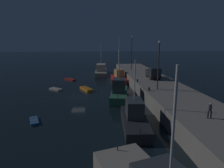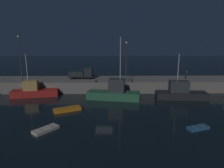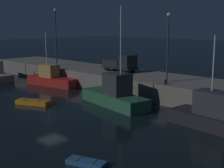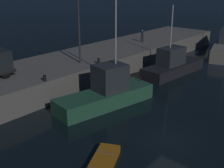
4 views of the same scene
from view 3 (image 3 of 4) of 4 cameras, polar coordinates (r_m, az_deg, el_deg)
ground_plane at (r=33.57m, az=-10.76°, el=-5.62°), size 320.00×320.00×0.00m
pier_quay at (r=44.04m, az=6.30°, el=-0.05°), size 67.24×8.63×2.37m
fishing_trawler_red at (r=30.13m, az=18.18°, el=-5.58°), size 9.47×3.73×8.30m
fishing_boat_blue at (r=50.01m, az=-10.60°, el=0.96°), size 8.93×3.99×8.24m
fishing_boat_orange at (r=36.81m, az=0.53°, el=-1.94°), size 9.99×4.54×11.17m
rowboat_white_mid at (r=22.15m, az=-4.59°, el=-13.69°), size 2.87×1.83×0.36m
rowboat_blue_far at (r=38.82m, az=-13.78°, el=-3.14°), size 4.22×2.99×0.55m
lamp_post_west at (r=54.69m, az=-9.93°, el=8.84°), size 0.44×0.44×9.37m
lamp_post_east at (r=39.19m, az=9.86°, el=7.33°), size 0.44×0.44×8.20m
utility_truck at (r=47.31m, az=1.57°, el=3.68°), size 5.67×2.40×2.53m
bollard_west at (r=37.64m, az=9.46°, el=0.34°), size 0.28×0.28×0.58m
bollard_central at (r=42.05m, az=0.95°, el=1.53°), size 0.28×0.28×0.55m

